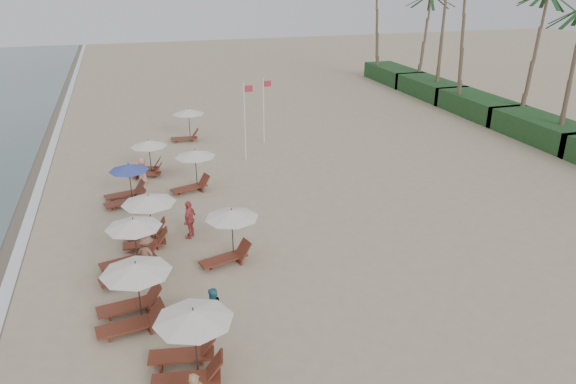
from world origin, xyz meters
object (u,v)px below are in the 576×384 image
object	(u,v)px
lounger_station_3	(146,218)
beachgoer_far_b	(142,171)
lounger_station_2	(129,250)
inland_station_1	(192,167)
flag_pole_near	(245,118)
inland_station_2	(187,121)
lounger_station_5	(147,157)
beachgoer_mid_a	(213,309)
lounger_station_4	(125,185)
lounger_station_0	(187,343)
inland_station_0	(228,232)
beachgoer_far_a	(190,219)
lounger_station_1	(131,294)
beachgoer_mid_b	(147,254)

from	to	relation	value
lounger_station_3	beachgoer_far_b	size ratio (longest dim) A/B	1.62
lounger_station_2	lounger_station_3	size ratio (longest dim) A/B	1.07
inland_station_1	flag_pole_near	xyz separation A→B (m)	(3.95, 4.22, 1.36)
inland_station_2	flag_pole_near	distance (m)	6.26
lounger_station_5	beachgoer_mid_a	bearing A→B (deg)	-85.84
lounger_station_4	lounger_station_5	distance (m)	4.18
inland_station_2	beachgoer_mid_a	bearing A→B (deg)	-95.15
lounger_station_2	lounger_station_5	xyz separation A→B (m)	(1.38, 11.44, 0.04)
lounger_station_0	inland_station_1	world-z (taller)	inland_station_1
inland_station_0	beachgoer_far_b	size ratio (longest dim) A/B	1.74
lounger_station_3	lounger_station_4	xyz separation A→B (m)	(-0.76, 4.97, -0.25)
inland_station_0	lounger_station_5	bearing A→B (deg)	102.50
beachgoer_far_a	beachgoer_far_b	distance (m)	7.55
lounger_station_5	beachgoer_mid_a	distance (m)	15.94
beachgoer_mid_a	lounger_station_0	bearing A→B (deg)	17.66
lounger_station_1	lounger_station_4	size ratio (longest dim) A/B	1.11
inland_station_0	beachgoer_far_b	world-z (taller)	inland_station_0
lounger_station_1	lounger_station_0	bearing A→B (deg)	-64.69
inland_station_0	inland_station_1	xyz separation A→B (m)	(-0.32, 8.28, 0.01)
beachgoer_mid_a	flag_pole_near	size ratio (longest dim) A/B	0.31
beachgoer_mid_a	lounger_station_4	bearing A→B (deg)	-122.25
lounger_station_3	inland_station_2	world-z (taller)	lounger_station_3
lounger_station_5	lounger_station_0	bearing A→B (deg)	-89.75
inland_station_1	beachgoer_far_b	xyz separation A→B (m)	(-2.60, 1.72, -0.57)
lounger_station_3	inland_station_0	bearing A→B (deg)	-39.93
lounger_station_4	beachgoer_far_b	bearing A→B (deg)	68.25
lounger_station_1	beachgoer_far_a	distance (m)	6.44
lounger_station_0	lounger_station_1	distance (m)	3.51
lounger_station_1	beachgoer_mid_a	distance (m)	2.85
inland_station_0	beachgoer_far_b	xyz separation A→B (m)	(-2.92, 10.01, -0.56)
lounger_station_5	lounger_station_2	bearing A→B (deg)	-96.88
inland_station_0	beachgoer_mid_a	size ratio (longest dim) A/B	1.80
lounger_station_0	inland_station_1	bearing A→B (deg)	81.59
lounger_station_3	beachgoer_mid_b	bearing A→B (deg)	-93.27
beachgoer_mid_b	flag_pole_near	size ratio (longest dim) A/B	0.34
inland_station_2	beachgoer_far_a	distance (m)	15.29
lounger_station_1	flag_pole_near	bearing A→B (deg)	64.08
lounger_station_4	lounger_station_0	bearing A→B (deg)	-84.24
lounger_station_4	flag_pole_near	size ratio (longest dim) A/B	0.51
lounger_station_0	beachgoer_far_b	bearing A→B (deg)	91.54
lounger_station_4	beachgoer_mid_a	bearing A→B (deg)	-78.24
beachgoer_mid_a	beachgoer_far_a	xyz separation A→B (m)	(0.17, 6.99, 0.13)
inland_station_0	inland_station_2	distance (m)	17.83
beachgoer_mid_a	beachgoer_far_a	bearing A→B (deg)	-135.39
lounger_station_3	beachgoer_far_a	bearing A→B (deg)	0.89
lounger_station_5	beachgoer_mid_a	size ratio (longest dim) A/B	1.56
lounger_station_3	inland_station_1	distance (m)	6.33
beachgoer_far_a	beachgoer_far_b	size ratio (longest dim) A/B	1.13
beachgoer_mid_a	lounger_station_3	bearing A→B (deg)	-120.12
lounger_station_0	lounger_station_2	size ratio (longest dim) A/B	1.00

